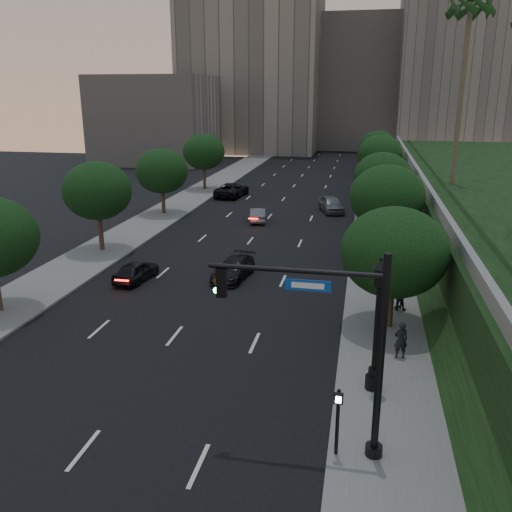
% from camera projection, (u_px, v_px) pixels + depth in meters
% --- Properties ---
extents(ground, '(160.00, 160.00, 0.00)m').
position_uv_depth(ground, '(133.00, 389.00, 21.81)').
color(ground, black).
rests_on(ground, ground).
extents(road_surface, '(16.00, 140.00, 0.02)m').
position_uv_depth(road_surface, '(266.00, 221.00, 49.95)').
color(road_surface, black).
rests_on(road_surface, ground).
extents(sidewalk_right, '(4.50, 140.00, 0.15)m').
position_uv_depth(sidewalk_right, '(379.00, 226.00, 48.01)').
color(sidewalk_right, slate).
rests_on(sidewalk_right, ground).
extents(sidewalk_left, '(4.50, 140.00, 0.15)m').
position_uv_depth(sidewalk_left, '(161.00, 216.00, 51.85)').
color(sidewalk_left, slate).
rests_on(sidewalk_left, ground).
extents(parapet_wall, '(0.35, 90.00, 0.70)m').
position_uv_depth(parapet_wall, '(424.00, 182.00, 44.28)').
color(parapet_wall, slate).
rests_on(parapet_wall, embankment).
extents(office_block_left, '(26.00, 20.00, 32.00)m').
position_uv_depth(office_block_left, '(253.00, 67.00, 106.09)').
color(office_block_left, gray).
rests_on(office_block_left, ground).
extents(office_block_mid, '(22.00, 18.00, 26.00)m').
position_uv_depth(office_block_mid, '(356.00, 84.00, 112.59)').
color(office_block_mid, '#AAA49C').
rests_on(office_block_mid, ground).
extents(office_block_right, '(20.00, 22.00, 36.00)m').
position_uv_depth(office_block_right, '(454.00, 55.00, 102.13)').
color(office_block_right, slate).
rests_on(office_block_right, ground).
extents(office_block_filler, '(18.00, 16.00, 14.00)m').
position_uv_depth(office_block_filler, '(156.00, 120.00, 90.32)').
color(office_block_filler, '#AAA49C').
rests_on(office_block_filler, ground).
extents(tree_right_a, '(5.20, 5.20, 6.24)m').
position_uv_depth(tree_right_a, '(394.00, 252.00, 26.21)').
color(tree_right_a, '#38281C').
rests_on(tree_right_a, ground).
extents(tree_right_b, '(5.20, 5.20, 6.74)m').
position_uv_depth(tree_right_b, '(387.00, 197.00, 37.32)').
color(tree_right_b, '#38281C').
rests_on(tree_right_b, ground).
extents(tree_right_c, '(5.20, 5.20, 6.24)m').
position_uv_depth(tree_right_c, '(382.00, 176.00, 49.66)').
color(tree_right_c, '#38281C').
rests_on(tree_right_c, ground).
extents(tree_right_d, '(5.20, 5.20, 6.74)m').
position_uv_depth(tree_right_d, '(380.00, 154.00, 62.65)').
color(tree_right_d, '#38281C').
rests_on(tree_right_d, ground).
extents(tree_right_e, '(5.20, 5.20, 6.24)m').
position_uv_depth(tree_right_e, '(378.00, 146.00, 76.87)').
color(tree_right_e, '#38281C').
rests_on(tree_right_e, ground).
extents(tree_left_b, '(5.00, 5.00, 6.71)m').
position_uv_depth(tree_left_b, '(97.00, 191.00, 39.30)').
color(tree_left_b, '#38281C').
rests_on(tree_left_b, ground).
extents(tree_left_c, '(5.00, 5.00, 6.34)m').
position_uv_depth(tree_left_c, '(162.00, 171.00, 51.60)').
color(tree_left_c, '#38281C').
rests_on(tree_left_c, ground).
extents(tree_left_d, '(5.00, 5.00, 6.71)m').
position_uv_depth(tree_left_d, '(204.00, 152.00, 64.63)').
color(tree_left_d, '#38281C').
rests_on(tree_left_d, ground).
extents(palm_far, '(3.20, 3.20, 15.50)m').
position_uv_depth(palm_far, '(471.00, 8.00, 41.82)').
color(palm_far, '#4C4233').
rests_on(palm_far, embankment).
extents(traffic_signal_mast, '(5.68, 0.56, 7.00)m').
position_uv_depth(traffic_signal_mast, '(345.00, 354.00, 16.81)').
color(traffic_signal_mast, black).
rests_on(traffic_signal_mast, ground).
extents(street_lamp, '(0.64, 0.64, 5.62)m').
position_uv_depth(street_lamp, '(376.00, 331.00, 20.85)').
color(street_lamp, black).
rests_on(street_lamp, ground).
extents(pedestrian_signal, '(0.30, 0.33, 2.50)m').
position_uv_depth(pedestrian_signal, '(338.00, 417.00, 17.22)').
color(pedestrian_signal, black).
rests_on(pedestrian_signal, ground).
extents(sedan_near_left, '(2.02, 4.00, 1.31)m').
position_uv_depth(sedan_near_left, '(136.00, 271.00, 34.09)').
color(sedan_near_left, black).
rests_on(sedan_near_left, ground).
extents(sedan_mid_left, '(2.06, 4.08, 1.28)m').
position_uv_depth(sedan_mid_left, '(258.00, 215.00, 49.68)').
color(sedan_mid_left, slate).
rests_on(sedan_mid_left, ground).
extents(sedan_far_left, '(3.29, 5.97, 1.58)m').
position_uv_depth(sedan_far_left, '(232.00, 190.00, 61.41)').
color(sedan_far_left, black).
rests_on(sedan_far_left, ground).
extents(sedan_near_right, '(2.39, 4.64, 1.29)m').
position_uv_depth(sedan_near_right, '(233.00, 269.00, 34.51)').
color(sedan_near_right, black).
rests_on(sedan_near_right, ground).
extents(sedan_far_right, '(3.25, 5.08, 1.61)m').
position_uv_depth(sedan_far_right, '(331.00, 204.00, 53.60)').
color(sedan_far_right, slate).
rests_on(sedan_far_right, ground).
extents(pedestrian_a, '(0.70, 0.54, 1.68)m').
position_uv_depth(pedestrian_a, '(401.00, 340.00, 23.86)').
color(pedestrian_a, black).
rests_on(pedestrian_a, sidewalk_right).
extents(pedestrian_b, '(0.84, 0.68, 1.66)m').
position_uv_depth(pedestrian_b, '(399.00, 295.00, 29.10)').
color(pedestrian_b, black).
rests_on(pedestrian_b, sidewalk_right).
extents(pedestrian_c, '(0.96, 0.74, 1.52)m').
position_uv_depth(pedestrian_c, '(400.00, 295.00, 29.35)').
color(pedestrian_c, black).
rests_on(pedestrian_c, sidewalk_right).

